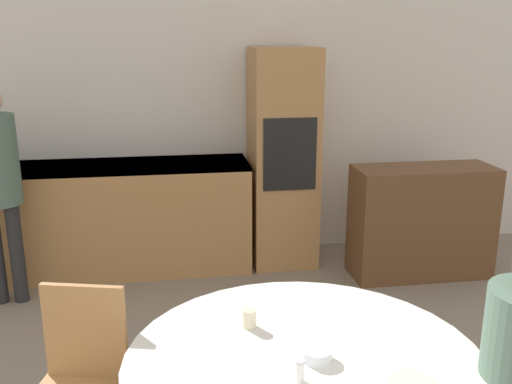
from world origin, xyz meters
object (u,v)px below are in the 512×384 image
chair_far_left (80,377)px  oven_unit (283,158)px  sideboard (421,222)px  bowl_near (317,355)px  cup (249,318)px

chair_far_left → oven_unit: bearing=74.8°
chair_far_left → sideboard: bearing=52.8°
bowl_near → sideboard: bearing=56.7°
oven_unit → chair_far_left: 2.86m
chair_far_left → cup: (0.75, -0.05, 0.26)m
sideboard → bowl_near: sideboard is taller
sideboard → chair_far_left: sideboard is taller
sideboard → cup: (-1.75, -2.01, 0.31)m
sideboard → cup: sideboard is taller
chair_far_left → bowl_near: chair_far_left is taller
chair_far_left → cup: bearing=10.6°
sideboard → cup: bearing=-130.9°
chair_far_left → cup: 0.80m
oven_unit → sideboard: size_ratio=1.63×
bowl_near → cup: bearing=126.7°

